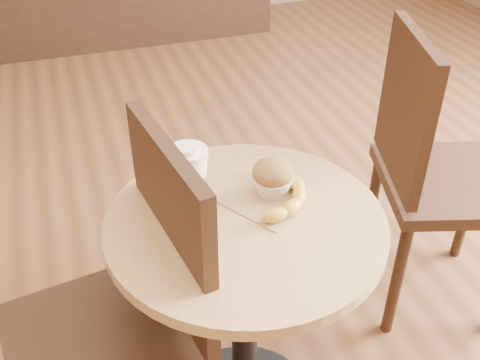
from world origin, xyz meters
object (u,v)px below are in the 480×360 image
Objects in this scene: coffee_cup at (189,178)px; chair_left at (129,317)px; cafe_table at (245,292)px; banana at (280,189)px; chair_right at (433,169)px; muffin at (273,177)px.

chair_left is at bearing -152.01° from coffee_cup.
coffee_cup is (0.19, 0.11, 0.28)m from chair_left.
coffee_cup is (-0.10, 0.10, 0.31)m from cafe_table.
banana is at bearing 90.73° from chair_left.
coffee_cup is at bearing 112.00° from chair_left.
banana reaches higher than cafe_table.
chair_right is at bearing 20.97° from cafe_table.
chair_left reaches higher than muffin.
muffin is at bearing 124.89° from chair_right.
coffee_cup reaches higher than muffin.
muffin reaches higher than banana.
coffee_cup is at bearing 118.88° from chair_right.
chair_left reaches higher than coffee_cup.
chair_right is at bearing 9.40° from coffee_cup.
chair_right is at bearing 97.16° from chair_left.
muffin reaches higher than cafe_table.
muffin is 0.42× the size of banana.
cafe_table is at bearing -47.38° from coffee_cup.
chair_left is 0.47m from muffin.
chair_left is 0.46m from banana.
banana is (0.39, 0.07, 0.23)m from chair_left.
muffin is (0.38, 0.08, 0.26)m from chair_left.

